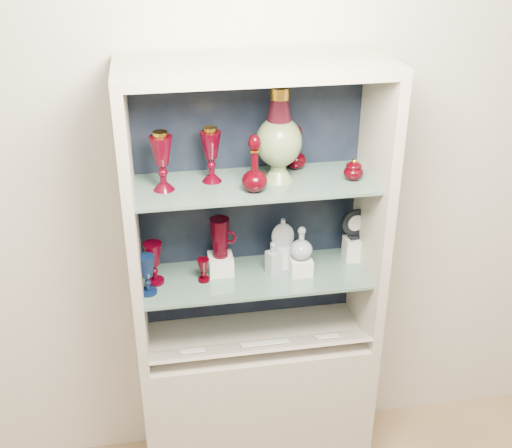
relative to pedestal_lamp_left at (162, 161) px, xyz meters
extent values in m
cube|color=beige|center=(0.35, 0.21, -0.18)|extent=(3.50, 0.02, 2.80)
cube|color=#B9B09C|center=(0.35, -0.01, -1.21)|extent=(1.00, 0.40, 0.75)
cube|color=black|center=(0.35, 0.18, -0.26)|extent=(0.98, 0.02, 1.15)
cube|color=#B9B09C|center=(-0.13, -0.01, -0.26)|extent=(0.04, 0.40, 1.15)
cube|color=#B9B09C|center=(0.83, -0.01, -0.26)|extent=(0.04, 0.40, 1.15)
cube|color=#B9B09C|center=(0.35, -0.01, 0.34)|extent=(1.00, 0.40, 0.04)
cube|color=slate|center=(0.35, 0.01, -0.54)|extent=(0.92, 0.34, 0.01)
cube|color=slate|center=(0.35, 0.01, -0.12)|extent=(0.92, 0.34, 0.01)
cube|color=#B9B09C|center=(0.35, -0.12, -0.80)|extent=(0.92, 0.17, 0.09)
cube|color=white|center=(0.07, -0.12, -0.79)|extent=(0.10, 0.06, 0.03)
cube|color=white|center=(0.42, -0.12, -0.79)|extent=(0.10, 0.06, 0.03)
cube|color=white|center=(0.64, -0.12, -0.79)|extent=(0.10, 0.06, 0.03)
cube|color=white|center=(0.32, -0.12, -0.79)|extent=(0.10, 0.06, 0.03)
cube|color=silver|center=(0.21, 0.05, -0.49)|extent=(0.10, 0.10, 0.08)
cube|color=silver|center=(0.48, 0.07, -0.49)|extent=(0.09, 0.09, 0.09)
cube|color=silver|center=(0.54, -0.01, -0.50)|extent=(0.09, 0.09, 0.07)
cube|color=silver|center=(0.79, 0.07, -0.48)|extent=(0.08, 0.08, 0.10)
camera|label=1|loc=(-0.03, -2.23, 0.88)|focal=45.00mm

